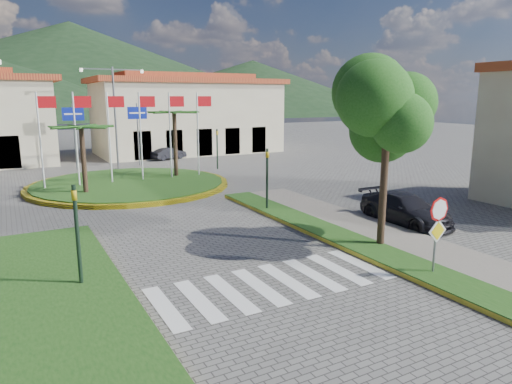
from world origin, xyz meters
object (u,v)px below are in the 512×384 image
roundabout_island (130,184)px  car_dark_a (19,159)px  deciduous_tree (388,112)px  car_dark_b (169,153)px  car_side_right (405,209)px  stop_sign (438,223)px

roundabout_island → car_dark_a: 14.10m
deciduous_tree → car_dark_b: bearing=88.2°
roundabout_island → car_side_right: roundabout_island is taller
stop_sign → car_dark_a: 34.57m
stop_sign → car_dark_b: size_ratio=0.79×
car_side_right → car_dark_b: bearing=96.2°
stop_sign → car_dark_a: size_ratio=0.70×
car_dark_b → car_side_right: size_ratio=0.71×
stop_sign → car_dark_b: (1.48, 31.53, -1.24)m
car_dark_b → car_side_right: 26.62m
car_dark_a → car_side_right: bearing=-159.8°
deciduous_tree → car_dark_b: (0.88, 28.50, -4.62)m
stop_sign → roundabout_island: bearing=103.7°
car_dark_a → deciduous_tree: bearing=-166.9°
roundabout_island → car_dark_a: (-6.03, 12.74, 0.48)m
car_dark_a → car_side_right: 31.50m
car_dark_b → roundabout_island: bearing=131.6°
car_dark_a → car_dark_b: size_ratio=1.13×
roundabout_island → stop_sign: (4.90, -20.04, 1.62)m
roundabout_island → deciduous_tree: deciduous_tree is taller
car_side_right → deciduous_tree: bearing=-148.7°
stop_sign → deciduous_tree: deciduous_tree is taller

